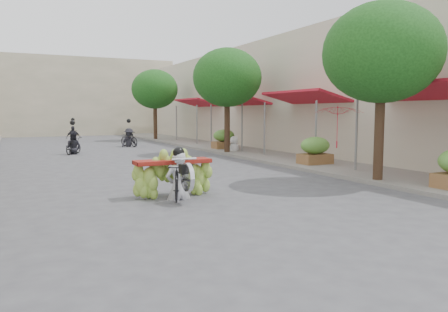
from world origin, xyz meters
The scene contains 15 objects.
ground centered at (0.00, 0.00, 0.00)m, with size 120.00×120.00×0.00m, color #515055.
sidewalk_right centered at (7.00, 15.00, 0.06)m, with size 4.00×60.00×0.12m, color gray.
shophouse_row_right centered at (11.99, 14.00, 3.00)m, with size 9.77×40.00×6.00m.
far_building centered at (0.00, 38.00, 3.50)m, with size 20.00×6.00×7.00m, color #BFB497.
street_tree_near centered at (5.40, 4.00, 3.78)m, with size 3.40×3.40×5.25m.
street_tree_mid centered at (5.40, 14.00, 3.78)m, with size 3.40×3.40×5.25m.
street_tree_far centered at (5.40, 26.00, 3.78)m, with size 3.40×3.40×5.25m.
produce_crate_mid centered at (6.20, 8.00, 0.71)m, with size 1.20×0.88×1.16m.
produce_crate_far centered at (6.20, 16.00, 0.71)m, with size 1.20×0.88×1.16m.
banana_motorbike centered at (-0.70, 4.55, 0.72)m, with size 2.20×1.75×2.14m.
market_umbrella centered at (6.07, 6.55, 2.37)m, with size 2.02×2.02×1.54m.
pedestrian centered at (5.97, 14.32, 0.88)m, with size 0.84×0.62×1.53m.
bg_motorbike_a centered at (-1.50, 17.49, 0.77)m, with size 1.24×1.53×1.95m.
bg_motorbike_b centered at (2.17, 20.92, 0.86)m, with size 1.19×1.68×1.95m.
bg_motorbike_c centered at (-0.32, 27.04, 0.84)m, with size 1.03×1.48×1.95m.
Camera 1 is at (-4.28, -5.47, 2.10)m, focal length 35.00 mm.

